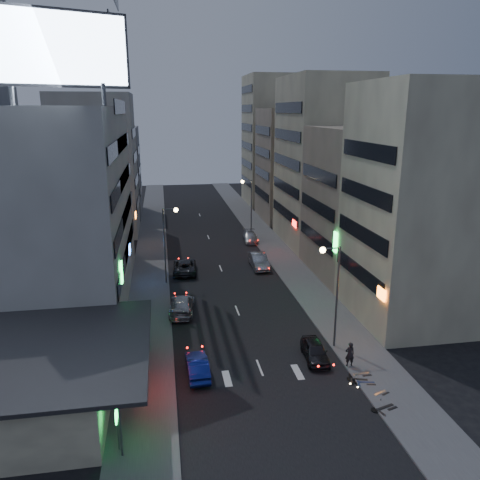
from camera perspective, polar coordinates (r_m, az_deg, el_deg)
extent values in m
plane|color=black|center=(31.28, 4.02, -18.98)|extent=(180.00, 180.00, 0.00)
cube|color=#4C4C4F|center=(57.78, -10.78, -2.51)|extent=(4.00, 120.00, 0.12)
cube|color=#4C4C4F|center=(59.50, 4.80, -1.75)|extent=(4.00, 120.00, 0.12)
cube|color=beige|center=(32.26, -22.82, -15.34)|extent=(8.00, 12.00, 3.60)
cube|color=black|center=(31.12, -21.37, -12.27)|extent=(11.00, 13.00, 0.25)
cube|color=black|center=(30.80, -13.57, -13.24)|extent=(0.12, 4.00, 0.90)
cube|color=#FF1E14|center=(30.80, -13.42, -13.24)|extent=(0.04, 3.70, 0.70)
cube|color=#AFAEAA|center=(47.05, -22.56, 3.70)|extent=(14.00, 24.00, 18.00)
cube|color=beige|center=(42.11, 21.09, 3.96)|extent=(10.00, 11.00, 20.00)
cube|color=tan|center=(52.71, 15.11, 4.41)|extent=(11.00, 12.00, 16.00)
cube|color=beige|center=(64.01, 10.07, 9.31)|extent=(10.00, 14.00, 22.00)
cube|color=#AFAEAA|center=(71.01, -17.14, 8.65)|extent=(11.00, 10.00, 20.00)
cube|color=gray|center=(84.17, -16.26, 7.99)|extent=(12.00, 10.00, 15.00)
cube|color=tan|center=(78.58, 6.70, 9.10)|extent=(11.00, 12.00, 18.00)
cube|color=beige|center=(91.92, 4.60, 11.96)|extent=(12.00, 12.00, 24.00)
cylinder|color=#595B60|center=(36.32, -26.07, 15.69)|extent=(0.30, 0.30, 1.50)
cylinder|color=#595B60|center=(35.20, -16.28, 16.66)|extent=(0.30, 0.30, 1.50)
cube|color=black|center=(35.84, -21.76, 20.92)|extent=(9.52, 3.75, 5.00)
cube|color=#B5CFF1|center=(35.63, -21.70, 20.96)|extent=(9.04, 3.34, 4.60)
cylinder|color=#595B60|center=(36.11, 11.73, -6.89)|extent=(0.16, 0.16, 8.00)
cylinder|color=#595B60|center=(34.59, 11.00, -1.01)|extent=(1.40, 0.10, 0.10)
sphere|color=#FFD88C|center=(34.41, 10.05, -1.22)|extent=(0.44, 0.44, 0.44)
cylinder|color=#595B60|center=(48.92, -9.17, -0.77)|extent=(0.16, 0.16, 8.00)
cylinder|color=#595B60|center=(47.98, -8.53, 3.74)|extent=(1.40, 0.10, 0.10)
sphere|color=#FFD88C|center=(48.02, -7.81, 3.65)|extent=(0.44, 0.44, 0.44)
cylinder|color=#595B60|center=(67.58, 1.39, 3.96)|extent=(0.16, 0.16, 8.00)
cylinder|color=#595B60|center=(66.78, 0.82, 7.22)|extent=(1.40, 0.10, 0.10)
sphere|color=#FFD88C|center=(66.69, 0.31, 7.12)|extent=(0.44, 0.44, 0.44)
imported|color=black|center=(35.66, 9.11, -13.19)|extent=(1.93, 4.10, 1.36)
imported|color=#A2A5AA|center=(54.35, 2.31, -2.55)|extent=(1.75, 5.00, 1.65)
imported|color=#28282D|center=(53.05, -6.77, -3.19)|extent=(2.81, 5.59, 1.52)
imported|color=#9C9FA4|center=(64.98, 1.28, 0.36)|extent=(2.29, 4.81, 1.35)
imported|color=navy|center=(33.55, -5.22, -15.03)|extent=(1.55, 4.14, 1.35)
imported|color=#9B9FA3|center=(42.87, -7.09, -7.86)|extent=(2.67, 5.43, 1.52)
imported|color=black|center=(34.95, 13.23, -13.39)|extent=(0.67, 0.45, 1.83)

